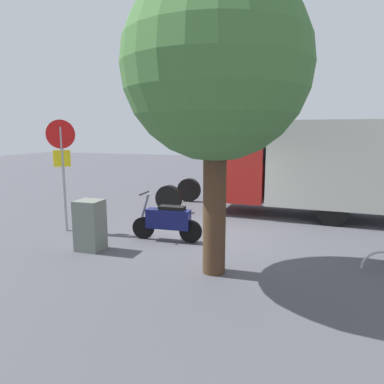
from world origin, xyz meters
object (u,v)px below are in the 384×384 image
object	(u,v)px
street_tree	(216,68)
bike_rack_hoop	(384,271)
motorcycle	(168,220)
box_truck_near	(317,165)
stop_sign	(62,158)
utility_cabinet	(90,225)

from	to	relation	value
street_tree	bike_rack_hoop	distance (m)	5.06
motorcycle	street_tree	distance (m)	4.00
box_truck_near	bike_rack_hoop	distance (m)	4.83
stop_sign	utility_cabinet	world-z (taller)	stop_sign
motorcycle	box_truck_near	bearing A→B (deg)	-135.27
motorcycle	bike_rack_hoop	bearing A→B (deg)	170.79
motorcycle	utility_cabinet	size ratio (longest dim) A/B	1.56
bike_rack_hoop	motorcycle	bearing A→B (deg)	-6.59
street_tree	bike_rack_hoop	xyz separation A→B (m)	(-3.16, -1.05, -3.82)
box_truck_near	street_tree	world-z (taller)	street_tree
stop_sign	street_tree	bearing A→B (deg)	161.04
motorcycle	utility_cabinet	xyz separation A→B (m)	(1.43, 1.20, 0.06)
utility_cabinet	street_tree	bearing A→B (deg)	172.38
stop_sign	street_tree	distance (m)	5.20
box_truck_near	stop_sign	xyz separation A→B (m)	(6.52, 3.83, 0.35)
box_truck_near	bike_rack_hoop	world-z (taller)	box_truck_near
box_truck_near	utility_cabinet	world-z (taller)	box_truck_near
motorcycle	street_tree	size ratio (longest dim) A/B	0.33
motorcycle	street_tree	bearing A→B (deg)	132.38
utility_cabinet	stop_sign	bearing A→B (deg)	-36.81
box_truck_near	utility_cabinet	bearing A→B (deg)	47.93
utility_cabinet	bike_rack_hoop	distance (m)	6.26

